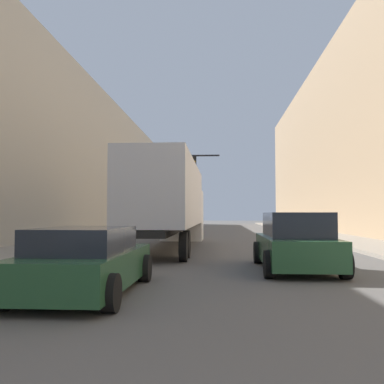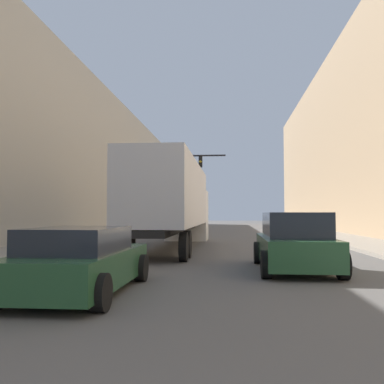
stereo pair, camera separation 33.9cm
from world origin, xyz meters
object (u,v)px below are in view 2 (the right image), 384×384
(semi_truck, at_px, (175,201))
(sedan_car, at_px, (80,261))
(suv_car, at_px, (295,243))
(traffic_signal_gantry, at_px, (168,177))

(semi_truck, height_order, sedan_car, semi_truck)
(semi_truck, height_order, suv_car, semi_truck)
(semi_truck, distance_m, traffic_signal_gantry, 14.83)
(traffic_signal_gantry, bearing_deg, suv_car, -72.76)
(semi_truck, height_order, traffic_signal_gantry, traffic_signal_gantry)
(sedan_car, distance_m, traffic_signal_gantry, 26.52)
(sedan_car, relative_size, suv_car, 0.99)
(semi_truck, xyz_separation_m, traffic_signal_gantry, (-2.46, 14.43, 2.38))
(sedan_car, distance_m, suv_car, 6.22)
(sedan_car, bearing_deg, traffic_signal_gantry, 94.50)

